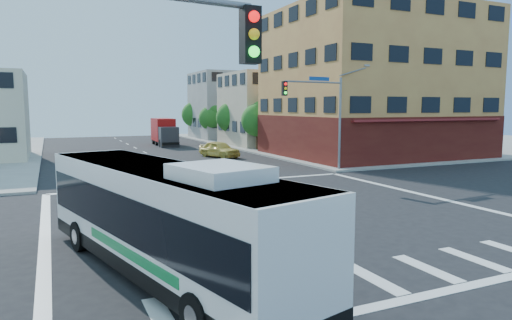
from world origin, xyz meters
name	(u,v)px	position (x,y,z in m)	size (l,w,h in m)	color
ground	(277,215)	(0.00, 0.00, 0.00)	(120.00, 120.00, 0.00)	black
sidewalk_ne	(382,140)	(35.00, 35.00, 0.07)	(50.00, 50.00, 0.15)	gray
corner_building_ne	(373,96)	(19.99, 18.48, 5.89)	(18.10, 15.44, 14.00)	#D5984C
building_east_near	(275,109)	(16.98, 33.98, 4.51)	(12.06, 10.06, 9.00)	beige
building_east_far	(234,106)	(16.98, 47.98, 5.01)	(12.06, 10.06, 10.00)	#9E9D99
signal_mast_ne	(322,105)	(9.08, 10.62, 4.98)	(7.91, 1.13, 8.07)	gray
signal_mast_sw	(53,97)	(-9.08, -10.64, 4.98)	(7.91, 1.01, 8.07)	gray
street_tree_a	(258,118)	(11.90, 27.92, 3.59)	(3.60, 3.60, 5.53)	#331D12
street_tree_b	(232,115)	(11.90, 35.92, 3.75)	(3.80, 3.80, 5.79)	#331D12
street_tree_c	(211,117)	(11.90, 43.92, 3.46)	(3.40, 3.40, 5.29)	#331D12
street_tree_d	(195,113)	(11.90, 51.92, 3.88)	(4.00, 4.00, 6.03)	#331D12
transit_bus	(162,217)	(-6.34, -5.26, 1.71)	(5.38, 12.07, 3.50)	black
box_truck	(164,132)	(3.98, 39.03, 1.63)	(2.49, 7.56, 3.37)	#29292E
parked_car	(219,149)	(5.66, 23.35, 0.78)	(1.84, 4.58, 1.56)	#E1C752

